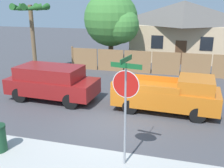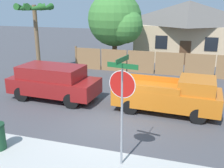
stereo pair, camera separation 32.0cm
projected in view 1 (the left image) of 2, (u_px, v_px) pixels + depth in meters
ground_plane at (108, 124)px, 11.24m from camera, size 80.00×80.00×0.00m
wooden_fence at (166, 63)px, 18.70m from camera, size 14.52×0.12×1.74m
house at (183, 29)px, 24.00m from camera, size 9.46×6.42×5.16m
oak_tree at (113, 21)px, 20.39m from camera, size 4.44×4.23×5.86m
palm_tree at (31, 14)px, 17.51m from camera, size 2.46×2.66×4.95m
red_suv at (52, 82)px, 13.80m from camera, size 4.83×2.21×1.83m
orange_pickup at (170, 94)px, 12.29m from camera, size 4.95×2.14×1.77m
stop_sign at (126, 93)px, 7.77m from camera, size 0.96×0.87×3.51m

